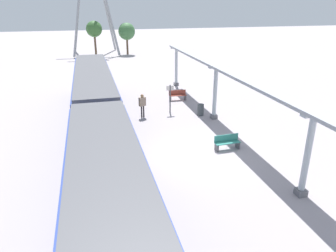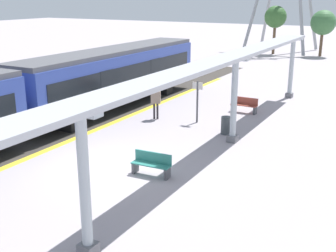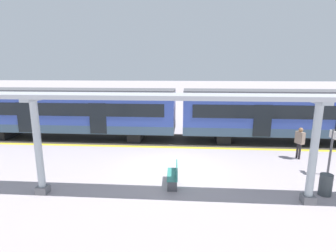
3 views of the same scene
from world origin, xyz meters
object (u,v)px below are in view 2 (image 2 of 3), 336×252
Objects in this scene: train_far_carriage at (115,77)px; bench_far_end at (152,164)px; canopy_pillar_third at (234,100)px; platform_info_sign at (197,98)px; passenger_waiting_near_edge at (156,99)px; bench_mid_platform at (244,105)px; canopy_pillar_fourth at (291,68)px; trash_bin at (226,125)px; canopy_pillar_second at (84,185)px.

train_far_carriage is 10.53m from bench_far_end.
bench_far_end is (-1.23, -5.05, -1.50)m from canopy_pillar_third.
platform_info_sign is 2.29m from passenger_waiting_near_edge.
bench_mid_platform is 3.58m from platform_info_sign.
platform_info_sign is at bearing 12.32° from passenger_waiting_near_edge.
canopy_pillar_third is 5.41m from bench_far_end.
train_far_carriage is 8.74m from canopy_pillar_third.
canopy_pillar_fourth is at bearing 75.76° from bench_mid_platform.
trash_bin is at bearing 84.93° from bench_far_end.
canopy_pillar_third is 10.29m from canopy_pillar_fourth.
passenger_waiting_near_edge is (-4.99, -8.69, -0.85)m from canopy_pillar_fourth.
canopy_pillar_fourth is (0.00, 10.29, 0.00)m from canopy_pillar_third.
platform_info_sign is at bearing 143.06° from canopy_pillar_third.
canopy_pillar_fourth is (0.00, 20.53, 0.00)m from canopy_pillar_second.
bench_mid_platform is 0.99× the size of bench_far_end.
canopy_pillar_fourth reaches higher than bench_far_end.
train_far_carriage reaches higher than platform_info_sign.
trash_bin is (-0.69, 11.18, -1.51)m from canopy_pillar_second.
platform_info_sign is (-2.77, 2.08, -0.62)m from canopy_pillar_third.
canopy_pillar_fourth is 2.52× the size of bench_far_end.
bench_mid_platform is at bearing 97.89° from trash_bin.
canopy_pillar_third is 4.46× the size of trash_bin.
train_far_carriage is 9.77× the size of bench_mid_platform.
train_far_carriage reaches higher than trash_bin.
train_far_carriage is at bearing 174.98° from platform_info_sign.
canopy_pillar_second and canopy_pillar_third have the same top height.
bench_mid_platform is 0.69× the size of platform_info_sign.
trash_bin is at bearing -12.07° from train_far_carriage.
canopy_pillar_third is at bearing -76.13° from bench_mid_platform.
bench_far_end and trash_bin have the same top height.
canopy_pillar_second is at bearing -77.34° from platform_info_sign.
canopy_pillar_third is at bearing 90.00° from canopy_pillar_second.
bench_far_end is at bearing -95.07° from trash_bin.
canopy_pillar_fourth is 2.19× the size of passenger_waiting_near_edge.
bench_mid_platform and trash_bin have the same top height.
bench_mid_platform is 0.86× the size of passenger_waiting_near_edge.
canopy_pillar_third reaches higher than passenger_waiting_near_edge.
passenger_waiting_near_edge is (-4.30, 0.66, 0.67)m from trash_bin.
platform_info_sign is (-2.77, -8.21, -0.62)m from canopy_pillar_fourth.
canopy_pillar_second reaches higher than passenger_waiting_near_edge.
canopy_pillar_second reaches higher than trash_bin.
train_far_carriage reaches higher than passenger_waiting_near_edge.
canopy_pillar_second is 15.59m from bench_mid_platform.
platform_info_sign reaches higher than bench_far_end.
platform_info_sign is (5.58, -0.49, -0.51)m from train_far_carriage.
canopy_pillar_third is 2.19× the size of passenger_waiting_near_edge.
canopy_pillar_fourth is at bearing 90.00° from canopy_pillar_second.
platform_info_sign is (-2.08, 1.15, 0.90)m from trash_bin.
canopy_pillar_second is at bearing -90.00° from canopy_pillar_fourth.
trash_bin is at bearing 126.57° from canopy_pillar_third.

